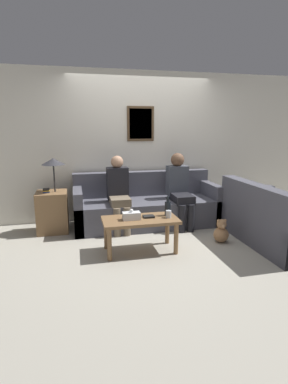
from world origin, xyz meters
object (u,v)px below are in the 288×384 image
at_px(coffee_table, 140,224).
at_px(wine_bottle, 168,208).
at_px(couch_main, 146,207).
at_px(teddy_bear, 221,232).
at_px(person_right, 179,187).
at_px(person_left, 119,190).
at_px(drinking_glass, 169,214).
at_px(couch_side, 273,222).

distance_m(coffee_table, wine_bottle, 0.44).
relative_size(couch_main, teddy_bear, 7.05).
relative_size(coffee_table, person_right, 0.82).
xyz_separation_m(wine_bottle, teddy_bear, (0.82, -0.00, -0.41)).
bearing_deg(teddy_bear, couch_main, 128.99).
xyz_separation_m(couch_main, person_right, (0.53, -0.19, 0.36)).
bearing_deg(person_left, wine_bottle, -58.28).
bearing_deg(couch_main, drinking_glass, -88.77).
height_order(wine_bottle, person_right, person_right).
height_order(couch_main, couch_side, same).
bearing_deg(person_right, person_left, 179.62).
bearing_deg(coffee_table, couch_main, 72.70).
xyz_separation_m(person_right, teddy_bear, (0.34, -0.88, -0.52)).
bearing_deg(drinking_glass, person_right, 62.93).
xyz_separation_m(coffee_table, drinking_glass, (0.38, -0.04, 0.12)).
height_order(couch_main, person_right, person_right).
xyz_separation_m(couch_side, teddy_bear, (-0.69, 0.20, -0.16)).
height_order(person_right, teddy_bear, person_right).
bearing_deg(couch_main, wine_bottle, -87.54).
bearing_deg(drinking_glass, wine_bottle, 78.95).
bearing_deg(person_left, couch_side, -27.74).
xyz_separation_m(coffee_table, teddy_bear, (1.22, 0.06, -0.24)).
bearing_deg(coffee_table, couch_side, -4.11).
bearing_deg(drinking_glass, coffee_table, 173.63).
bearing_deg(couch_side, drinking_glass, 86.44).
bearing_deg(coffee_table, person_left, 98.84).
height_order(wine_bottle, drinking_glass, wine_bottle).
distance_m(person_right, teddy_bear, 1.08).
xyz_separation_m(couch_main, couch_side, (1.56, -1.27, 0.00)).
bearing_deg(wine_bottle, drinking_glass, -101.05).
bearing_deg(couch_main, coffee_table, -107.30).
xyz_separation_m(couch_main, coffee_table, (-0.35, -1.13, 0.08)).
distance_m(drinking_glass, teddy_bear, 0.92).
xyz_separation_m(couch_main, person_left, (-0.50, -0.18, 0.35)).
bearing_deg(coffee_table, teddy_bear, 2.80).
bearing_deg(couch_side, couch_main, 50.91).
xyz_separation_m(coffee_table, person_left, (-0.15, 0.95, 0.26)).
relative_size(drinking_glass, teddy_bear, 0.29).
relative_size(couch_main, couch_side, 1.49).
bearing_deg(person_left, drinking_glass, -62.04).
bearing_deg(couch_side, person_right, 43.85).
bearing_deg(person_right, couch_main, 160.03).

